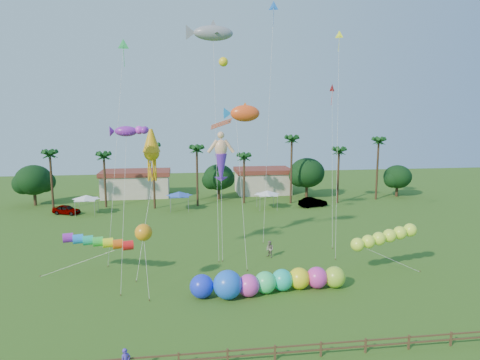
{
  "coord_description": "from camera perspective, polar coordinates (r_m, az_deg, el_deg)",
  "views": [
    {
      "loc": [
        -5.6,
        -30.3,
        15.43
      ],
      "look_at": [
        0.0,
        10.0,
        9.0
      ],
      "focal_mm": 32.0,
      "sensor_mm": 36.0,
      "label": 1
    }
  ],
  "objects": [
    {
      "name": "orange_ball_kite",
      "position": [
        37.56,
        -12.74,
        -6.84
      ],
      "size": [
        1.5,
        2.73,
        6.08
      ],
      "color": "orange",
      "rests_on": "ground"
    },
    {
      "name": "delta_kite_blue",
      "position": [
        53.83,
        4.47,
        21.52
      ],
      "size": [
        2.33,
        3.54,
        28.31
      ],
      "color": "blue",
      "rests_on": "ground"
    },
    {
      "name": "merman_kite",
      "position": [
        47.78,
        -2.54,
        2.66
      ],
      "size": [
        2.4,
        5.51,
        12.87
      ],
      "color": "#F4B88B",
      "rests_on": "ground"
    },
    {
      "name": "fence",
      "position": [
        29.01,
        4.69,
        -21.77
      ],
      "size": [
        36.12,
        0.12,
        1.0
      ],
      "color": "brown",
      "rests_on": "ground"
    },
    {
      "name": "fish_kite",
      "position": [
        45.3,
        0.68,
        8.87
      ],
      "size": [
        4.84,
        6.34,
        16.32
      ],
      "color": "#F84F1B",
      "rests_on": "ground"
    },
    {
      "name": "delta_kite_red",
      "position": [
        51.71,
        12.19,
        11.4
      ],
      "size": [
        1.18,
        3.93,
        18.72
      ],
      "color": "#FD231C",
      "rests_on": "ground"
    },
    {
      "name": "tree_line",
      "position": [
        75.69,
        -0.87,
        0.51
      ],
      "size": [
        69.46,
        8.91,
        11.0
      ],
      "color": "#3A2819",
      "rests_on": "ground"
    },
    {
      "name": "ground",
      "position": [
        34.46,
        2.4,
        -17.63
      ],
      "size": [
        160.0,
        160.0,
        0.0
      ],
      "primitive_type": "plane",
      "color": "#285116",
      "rests_on": "ground"
    },
    {
      "name": "buildings_row",
      "position": [
        81.46,
        -6.03,
        -0.56
      ],
      "size": [
        35.0,
        7.0,
        4.0
      ],
      "color": "beige",
      "rests_on": "ground"
    },
    {
      "name": "delta_kite_green",
      "position": [
        47.13,
        -15.32,
        16.52
      ],
      "size": [
        2.68,
        3.96,
        22.87
      ],
      "color": "#32D762",
      "rests_on": "ground"
    },
    {
      "name": "rainbow_tube",
      "position": [
        42.31,
        -16.96,
        -8.43
      ],
      "size": [
        10.1,
        1.74,
        3.52
      ],
      "color": "red",
      "rests_on": "ground"
    },
    {
      "name": "delta_kite_yellow",
      "position": [
        49.84,
        13.08,
        17.4
      ],
      "size": [
        1.89,
        5.14,
        24.23
      ],
      "color": "#EAFF1A",
      "rests_on": "ground"
    },
    {
      "name": "caterpillar_inflatable",
      "position": [
        38.05,
        4.77,
        -13.3
      ],
      "size": [
        12.01,
        3.46,
        2.44
      ],
      "rotation": [
        0.0,
        0.0,
        0.12
      ],
      "color": "#EC3EBC",
      "rests_on": "ground"
    },
    {
      "name": "blue_ball",
      "position": [
        37.11,
        -5.13,
        -13.93
      ],
      "size": [
        2.01,
        2.01,
        2.01
      ],
      "primitive_type": "sphere",
      "color": "#1B31F5",
      "rests_on": "ground"
    },
    {
      "name": "squid_kite",
      "position": [
        42.83,
        -11.71,
        3.53
      ],
      "size": [
        2.66,
        5.36,
        13.96
      ],
      "color": "gold",
      "rests_on": "ground"
    },
    {
      "name": "car_a",
      "position": [
        70.84,
        -22.14,
        -3.68
      ],
      "size": [
        4.56,
        3.15,
        1.44
      ],
      "primitive_type": "imported",
      "rotation": [
        0.0,
        0.0,
        1.19
      ],
      "color": "#4C4C54",
      "rests_on": "ground"
    },
    {
      "name": "shark_kite",
      "position": [
        49.98,
        -3.58,
        18.95
      ],
      "size": [
        5.99,
        7.88,
        25.15
      ],
      "color": "gray",
      "rests_on": "ground"
    },
    {
      "name": "lobster_kite",
      "position": [
        40.11,
        -14.95,
        6.29
      ],
      "size": [
        3.84,
        5.73,
        14.45
      ],
      "color": "purple",
      "rests_on": "ground"
    },
    {
      "name": "green_worm",
      "position": [
        42.87,
        15.4,
        -8.3
      ],
      "size": [
        9.94,
        1.49,
        3.71
      ],
      "color": "#CFFF38",
      "rests_on": "ground"
    },
    {
      "name": "spectator_b",
      "position": [
        46.64,
        4.0,
        -9.19
      ],
      "size": [
        1.07,
        1.11,
        1.81
      ],
      "primitive_type": "imported",
      "rotation": [
        0.0,
        0.0,
        -0.96
      ],
      "color": "gray",
      "rests_on": "ground"
    },
    {
      "name": "tent_row",
      "position": [
        67.83,
        -8.11,
        -1.88
      ],
      "size": [
        31.0,
        4.0,
        0.6
      ],
      "color": "white",
      "rests_on": "ground"
    },
    {
      "name": "car_b",
      "position": [
        71.77,
        9.69,
        -2.93
      ],
      "size": [
        4.95,
        2.75,
        1.55
      ],
      "primitive_type": "imported",
      "rotation": [
        0.0,
        0.0,
        1.82
      ],
      "color": "#4C4C54",
      "rests_on": "ground"
    }
  ]
}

